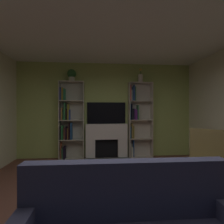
{
  "coord_description": "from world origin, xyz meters",
  "views": [
    {
      "loc": [
        -0.36,
        -2.64,
        1.39
      ],
      "look_at": [
        0.0,
        1.23,
        1.36
      ],
      "focal_mm": 30.51,
      "sensor_mm": 36.0,
      "label": 1
    }
  ],
  "objects_px": {
    "potted_plant": "(72,75)",
    "coffee_table": "(120,205)",
    "vase_with_flowers": "(140,78)",
    "bookshelf_right": "(137,119)",
    "tv": "(106,113)",
    "bookshelf_left": "(69,122)",
    "armchair": "(204,160)",
    "fireplace": "(107,140)"
  },
  "relations": [
    {
      "from": "tv",
      "to": "bookshelf_left",
      "type": "relative_size",
      "value": 0.51
    },
    {
      "from": "vase_with_flowers",
      "to": "coffee_table",
      "type": "bearing_deg",
      "value": -107.54
    },
    {
      "from": "bookshelf_left",
      "to": "fireplace",
      "type": "bearing_deg",
      "value": 0.21
    },
    {
      "from": "bookshelf_left",
      "to": "potted_plant",
      "type": "relative_size",
      "value": 6.3
    },
    {
      "from": "fireplace",
      "to": "vase_with_flowers",
      "type": "xyz_separation_m",
      "value": [
        1.01,
        -0.04,
        1.85
      ]
    },
    {
      "from": "potted_plant",
      "to": "fireplace",
      "type": "bearing_deg",
      "value": 2.08
    },
    {
      "from": "potted_plant",
      "to": "coffee_table",
      "type": "distance_m",
      "value": 4.13
    },
    {
      "from": "tv",
      "to": "bookshelf_left",
      "type": "bearing_deg",
      "value": -175.45
    },
    {
      "from": "tv",
      "to": "bookshelf_left",
      "type": "height_order",
      "value": "bookshelf_left"
    },
    {
      "from": "fireplace",
      "to": "potted_plant",
      "type": "distance_m",
      "value": 2.15
    },
    {
      "from": "bookshelf_left",
      "to": "bookshelf_right",
      "type": "distance_m",
      "value": 2.02
    },
    {
      "from": "potted_plant",
      "to": "vase_with_flowers",
      "type": "relative_size",
      "value": 0.84
    },
    {
      "from": "coffee_table",
      "to": "bookshelf_left",
      "type": "bearing_deg",
      "value": 106.46
    },
    {
      "from": "potted_plant",
      "to": "bookshelf_left",
      "type": "bearing_deg",
      "value": 158.98
    },
    {
      "from": "bookshelf_right",
      "to": "armchair",
      "type": "height_order",
      "value": "bookshelf_right"
    },
    {
      "from": "tv",
      "to": "coffee_table",
      "type": "xyz_separation_m",
      "value": [
        -0.07,
        -3.55,
        -1.01
      ]
    },
    {
      "from": "tv",
      "to": "bookshelf_right",
      "type": "xyz_separation_m",
      "value": [
        0.93,
        -0.07,
        -0.18
      ]
    },
    {
      "from": "fireplace",
      "to": "vase_with_flowers",
      "type": "bearing_deg",
      "value": -2.11
    },
    {
      "from": "tv",
      "to": "vase_with_flowers",
      "type": "height_order",
      "value": "vase_with_flowers"
    },
    {
      "from": "bookshelf_right",
      "to": "potted_plant",
      "type": "bearing_deg",
      "value": -178.48
    },
    {
      "from": "tv",
      "to": "fireplace",
      "type": "bearing_deg",
      "value": -90.0
    },
    {
      "from": "bookshelf_right",
      "to": "armchair",
      "type": "distance_m",
      "value": 2.68
    },
    {
      "from": "fireplace",
      "to": "bookshelf_left",
      "type": "distance_m",
      "value": 1.22
    },
    {
      "from": "potted_plant",
      "to": "vase_with_flowers",
      "type": "bearing_deg",
      "value": -0.01
    },
    {
      "from": "bookshelf_right",
      "to": "potted_plant",
      "type": "height_order",
      "value": "potted_plant"
    },
    {
      "from": "bookshelf_left",
      "to": "bookshelf_right",
      "type": "bearing_deg",
      "value": 0.53
    },
    {
      "from": "vase_with_flowers",
      "to": "coffee_table",
      "type": "distance_m",
      "value": 4.15
    },
    {
      "from": "armchair",
      "to": "potted_plant",
      "type": "bearing_deg",
      "value": 135.1
    },
    {
      "from": "bookshelf_left",
      "to": "armchair",
      "type": "distance_m",
      "value": 3.66
    },
    {
      "from": "tv",
      "to": "vase_with_flowers",
      "type": "bearing_deg",
      "value": -6.8
    },
    {
      "from": "fireplace",
      "to": "bookshelf_right",
      "type": "relative_size",
      "value": 0.59
    },
    {
      "from": "fireplace",
      "to": "tv",
      "type": "relative_size",
      "value": 1.15
    },
    {
      "from": "fireplace",
      "to": "bookshelf_left",
      "type": "bearing_deg",
      "value": -179.79
    },
    {
      "from": "bookshelf_left",
      "to": "vase_with_flowers",
      "type": "bearing_deg",
      "value": -0.9
    },
    {
      "from": "tv",
      "to": "bookshelf_right",
      "type": "bearing_deg",
      "value": -4.23
    },
    {
      "from": "armchair",
      "to": "fireplace",
      "type": "bearing_deg",
      "value": 120.56
    },
    {
      "from": "fireplace",
      "to": "bookshelf_right",
      "type": "distance_m",
      "value": 1.11
    },
    {
      "from": "bookshelf_left",
      "to": "vase_with_flowers",
      "type": "height_order",
      "value": "vase_with_flowers"
    },
    {
      "from": "armchair",
      "to": "coffee_table",
      "type": "relative_size",
      "value": 1.43
    },
    {
      "from": "bookshelf_left",
      "to": "coffee_table",
      "type": "xyz_separation_m",
      "value": [
        1.02,
        -3.46,
        -0.76
      ]
    },
    {
      "from": "bookshelf_right",
      "to": "tv",
      "type": "bearing_deg",
      "value": 175.77
    },
    {
      "from": "vase_with_flowers",
      "to": "armchair",
      "type": "xyz_separation_m",
      "value": [
        0.49,
        -2.5,
        -1.83
      ]
    }
  ]
}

